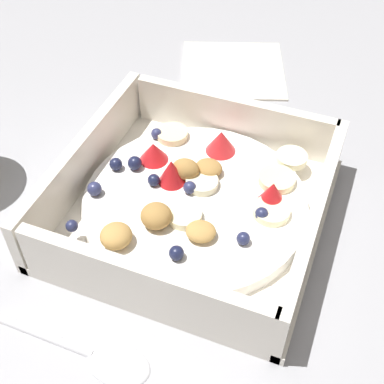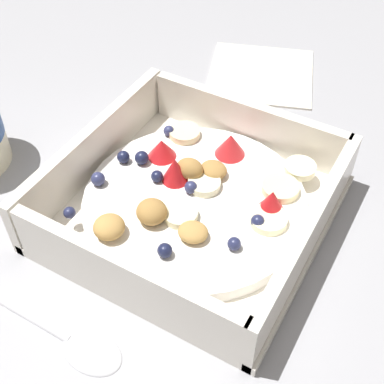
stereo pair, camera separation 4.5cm
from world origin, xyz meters
The scene contains 4 objects.
ground_plane centered at (0.00, 0.00, 0.00)m, with size 2.40×2.40×0.00m, color #9E9EA3.
fruit_bowl centered at (0.02, 0.00, 0.02)m, with size 0.22×0.22×0.06m.
spoon centered at (-0.13, 0.02, 0.00)m, with size 0.03×0.17×0.01m.
folded_napkin centered at (0.25, 0.04, 0.00)m, with size 0.12×0.12×0.01m, color silver.
Camera 1 is at (-0.27, -0.11, 0.35)m, focal length 49.38 mm.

